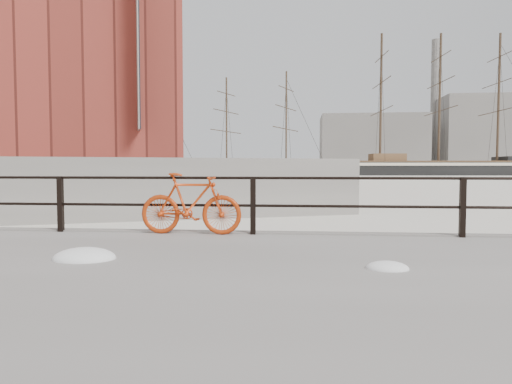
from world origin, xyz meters
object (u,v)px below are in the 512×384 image
(workboat_near, at_px, (36,185))
(barque_black, at_px, (438,175))
(schooner_left, at_px, (129,177))
(bicycle, at_px, (191,204))
(workboat_far, at_px, (55,180))
(schooner_mid, at_px, (255,176))

(workboat_near, bearing_deg, barque_black, 23.35)
(schooner_left, bearing_deg, workboat_near, -104.32)
(bicycle, distance_m, workboat_far, 53.33)
(barque_black, bearing_deg, schooner_left, -162.82)
(bicycle, relative_size, schooner_left, 0.08)
(schooner_left, bearing_deg, schooner_mid, 15.72)
(barque_black, bearing_deg, bicycle, -113.53)
(bicycle, distance_m, schooner_mid, 84.65)
(barque_black, height_order, schooner_left, barque_black)
(workboat_near, relative_size, workboat_far, 1.23)
(workboat_near, distance_m, workboat_far, 14.89)
(workboat_near, bearing_deg, workboat_far, 88.01)
(barque_black, bearing_deg, schooner_mid, -173.64)
(bicycle, height_order, schooner_left, schooner_left)
(schooner_mid, distance_m, workboat_near, 54.72)
(bicycle, xyz_separation_m, schooner_mid, (-7.07, 84.35, -0.88))
(workboat_far, bearing_deg, workboat_near, -70.92)
(schooner_mid, bearing_deg, workboat_far, -97.29)
(schooner_left, xyz_separation_m, workboat_near, (5.34, -36.52, 0.00))
(workboat_far, bearing_deg, bicycle, -62.53)
(schooner_mid, xyz_separation_m, workboat_far, (-20.88, -38.94, 0.00))
(bicycle, bearing_deg, schooner_left, 113.33)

